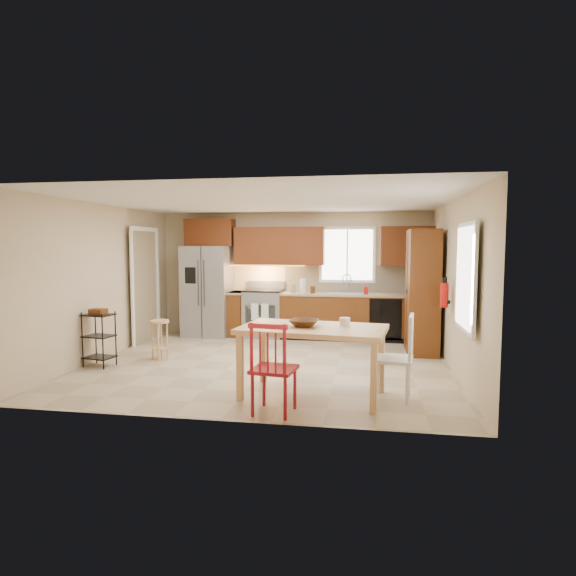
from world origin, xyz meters
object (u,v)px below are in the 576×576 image
at_px(pantry, 422,292).
at_px(range_stove, 264,314).
at_px(chair_white, 393,357).
at_px(dining_table, 313,362).
at_px(table_bowl, 304,327).
at_px(refrigerator, 208,291).
at_px(soap_bottle, 366,289).
at_px(chair_red, 274,367).
at_px(utility_cart, 99,339).
at_px(table_jar, 345,324).
at_px(bar_stool, 160,340).
at_px(fire_extinguisher, 444,295).

bearing_deg(pantry, range_stove, 161.71).
distance_m(range_stove, chair_white, 4.35).
xyz_separation_m(dining_table, table_bowl, (-0.11, 0.00, 0.43)).
bearing_deg(pantry, refrigerator, 167.38).
distance_m(chair_white, table_bowl, 1.11).
relative_size(soap_bottle, chair_red, 0.19).
bearing_deg(chair_red, range_stove, 111.20).
bearing_deg(chair_white, utility_cart, 85.89).
bearing_deg(table_jar, bar_stool, 155.03).
height_order(refrigerator, chair_white, refrigerator).
height_order(range_stove, chair_red, chair_red).
bearing_deg(dining_table, bar_stool, 157.68).
relative_size(table_jar, utility_cart, 0.19).
height_order(chair_white, bar_stool, chair_white).
relative_size(soap_bottle, utility_cart, 0.23).
bearing_deg(fire_extinguisher, table_jar, -131.79).
relative_size(range_stove, chair_white, 0.91).
relative_size(pantry, table_jar, 12.92).
bearing_deg(range_stove, table_bowl, -70.56).
bearing_deg(table_bowl, range_stove, 109.44).
relative_size(fire_extinguisher, chair_red, 0.36).
bearing_deg(dining_table, pantry, 67.46).
bearing_deg(range_stove, utility_cart, -125.20).
bearing_deg(bar_stool, utility_cart, -154.04).
bearing_deg(table_bowl, pantry, 58.31).
distance_m(chair_white, table_jar, 0.69).
height_order(dining_table, table_jar, table_jar).
distance_m(refrigerator, chair_white, 5.04).
xyz_separation_m(refrigerator, chair_white, (3.51, -3.59, -0.40)).
height_order(fire_extinguisher, table_bowl, fire_extinguisher).
bearing_deg(bar_stool, pantry, 2.08).
distance_m(refrigerator, table_bowl, 4.39).
bearing_deg(dining_table, table_jar, 23.41).
xyz_separation_m(table_jar, bar_stool, (-3.03, 1.41, -0.57)).
relative_size(chair_red, table_bowl, 2.90).
bearing_deg(chair_white, dining_table, 100.48).
bearing_deg(chair_white, fire_extinguisher, -19.40).
bearing_deg(fire_extinguisher, refrigerator, 155.48).
relative_size(dining_table, chair_white, 1.70).
relative_size(soap_bottle, fire_extinguisher, 0.53).
distance_m(pantry, table_bowl, 3.19).
height_order(range_stove, bar_stool, range_stove).
bearing_deg(utility_cart, chair_white, -1.39).
height_order(chair_red, chair_white, same).
height_order(pantry, dining_table, pantry).
relative_size(table_jar, bar_stool, 0.26).
relative_size(soap_bottle, bar_stool, 0.30).
bearing_deg(dining_table, table_bowl, -172.53).
height_order(dining_table, table_bowl, table_bowl).
xyz_separation_m(refrigerator, table_jar, (2.94, -3.53, -0.03)).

